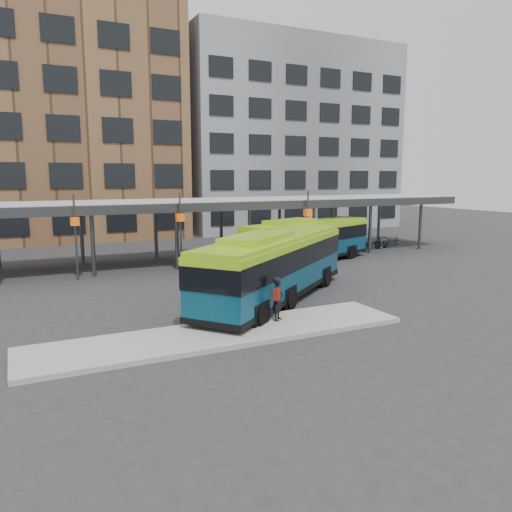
{
  "coord_description": "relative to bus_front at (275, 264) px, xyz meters",
  "views": [
    {
      "loc": [
        -12.07,
        -19.17,
        5.76
      ],
      "look_at": [
        -1.22,
        2.97,
        1.8
      ],
      "focal_mm": 35.0,
      "sensor_mm": 36.0,
      "label": 1
    }
  ],
  "objects": [
    {
      "name": "ground",
      "position": [
        1.3,
        -0.81,
        -1.73
      ],
      "size": [
        120.0,
        120.0,
        0.0
      ],
      "primitive_type": "plane",
      "color": "#28282B",
      "rests_on": "ground"
    },
    {
      "name": "bike_rack",
      "position": [
        14.33,
        11.21,
        -1.26
      ],
      "size": [
        6.34,
        1.41,
        1.01
      ],
      "color": "slate",
      "rests_on": "ground"
    },
    {
      "name": "bus_front",
      "position": [
        0.0,
        0.0,
        0.0
      ],
      "size": [
        10.98,
        9.49,
        3.31
      ],
      "rotation": [
        0.0,
        0.0,
        0.67
      ],
      "color": "#06364C",
      "rests_on": "ground"
    },
    {
      "name": "building_grey",
      "position": [
        17.3,
        31.19,
        8.27
      ],
      "size": [
        24.0,
        14.0,
        20.0
      ],
      "primitive_type": "cube",
      "color": "slate",
      "rests_on": "ground"
    },
    {
      "name": "pedestrian",
      "position": [
        -1.69,
        -3.42,
        -0.67
      ],
      "size": [
        0.73,
        0.74,
        1.72
      ],
      "rotation": [
        0.0,
        0.0,
        0.8
      ],
      "color": "black",
      "rests_on": "boarding_island"
    },
    {
      "name": "boarding_island",
      "position": [
        -4.2,
        -3.81,
        -1.64
      ],
      "size": [
        14.0,
        3.0,
        0.18
      ],
      "primitive_type": "cube",
      "color": "gray",
      "rests_on": "ground"
    },
    {
      "name": "canopy",
      "position": [
        1.24,
        12.06,
        2.18
      ],
      "size": [
        40.0,
        6.53,
        4.8
      ],
      "color": "#999B9E",
      "rests_on": "ground"
    },
    {
      "name": "building_brick",
      "position": [
        -8.7,
        31.19,
        9.27
      ],
      "size": [
        26.0,
        14.0,
        22.0
      ],
      "primitive_type": "cube",
      "color": "brown",
      "rests_on": "ground"
    },
    {
      "name": "bus_rear",
      "position": [
        6.74,
        8.0,
        -0.14
      ],
      "size": [
        11.13,
        6.09,
        3.04
      ],
      "rotation": [
        0.0,
        0.0,
        0.36
      ],
      "color": "#06364C",
      "rests_on": "ground"
    }
  ]
}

